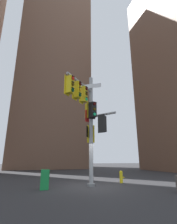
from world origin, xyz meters
TOP-DOWN VIEW (x-y plane):
  - ground at (0.00, 0.00)m, footprint 120.00×120.00m
  - building_mid_block at (-0.96, 24.95)m, footprint 13.75×13.75m
  - signal_pole_assembly at (-0.31, -0.43)m, footprint 3.28×2.72m
  - fire_hydrant at (2.46, 0.88)m, footprint 0.33×0.23m
  - newspaper_box at (-2.74, -0.35)m, footprint 0.45×0.36m

SIDE VIEW (x-z plane):
  - ground at x=0.00m, z-range 0.00..0.00m
  - fire_hydrant at x=2.46m, z-range 0.02..0.82m
  - newspaper_box at x=-2.74m, z-range 0.00..1.02m
  - signal_pole_assembly at x=-0.31m, z-range 0.74..7.84m
  - building_mid_block at x=-0.96m, z-range 0.00..39.40m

